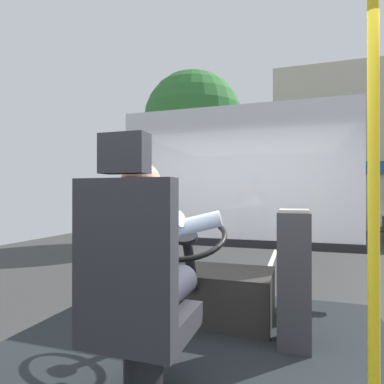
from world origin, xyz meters
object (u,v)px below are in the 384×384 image
object	(u,v)px
steering_console	(203,291)
parked_car_white	(382,214)
driver_seat	(135,294)
handrail_pole	(374,205)
fare_box	(294,278)
bus_driver	(146,257)

from	to	relation	value
steering_console	parked_car_white	distance (m)	17.21
driver_seat	handrail_pole	size ratio (longest dim) A/B	0.66
parked_car_white	fare_box	bearing A→B (deg)	-103.89
bus_driver	handrail_pole	world-z (taller)	handrail_pole
fare_box	parked_car_white	bearing A→B (deg)	76.11
driver_seat	parked_car_white	bearing A→B (deg)	74.63
driver_seat	parked_car_white	size ratio (longest dim) A/B	0.29
driver_seat	steering_console	xyz separation A→B (m)	(-0.00, 1.18, -0.32)
steering_console	fare_box	bearing A→B (deg)	-20.58
driver_seat	bus_driver	distance (m)	0.20
handrail_pole	bus_driver	bearing A→B (deg)	177.34
driver_seat	handrail_pole	bearing A→B (deg)	3.98
steering_console	parked_car_white	bearing A→B (deg)	73.59
driver_seat	steering_console	distance (m)	1.22
driver_seat	fare_box	world-z (taller)	driver_seat
bus_driver	fare_box	distance (m)	1.09
handrail_pole	parked_car_white	size ratio (longest dim) A/B	0.44
fare_box	bus_driver	bearing A→B (deg)	-132.08
parked_car_white	bus_driver	bearing A→B (deg)	-105.47
handrail_pole	fare_box	distance (m)	1.04
bus_driver	parked_car_white	size ratio (longest dim) A/B	0.17
bus_driver	parked_car_white	world-z (taller)	bus_driver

